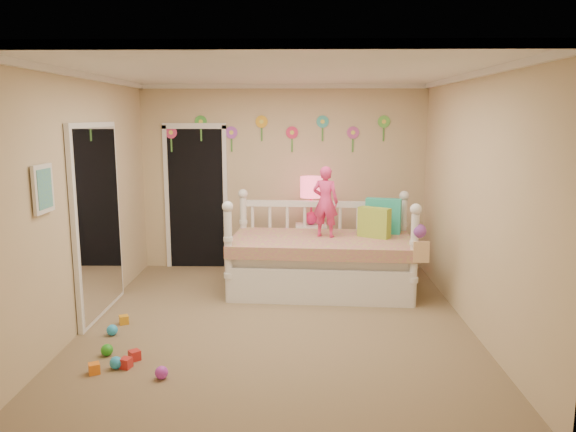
{
  "coord_description": "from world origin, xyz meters",
  "views": [
    {
      "loc": [
        0.23,
        -5.54,
        2.16
      ],
      "look_at": [
        0.1,
        0.6,
        1.05
      ],
      "focal_mm": 34.41,
      "sensor_mm": 36.0,
      "label": 1
    }
  ],
  "objects_px": {
    "child": "(325,202)",
    "table_lamp": "(311,193)",
    "daybed": "(321,243)",
    "nightstand": "(311,250)"
  },
  "relations": [
    {
      "from": "daybed",
      "to": "table_lamp",
      "type": "distance_m",
      "value": 0.9
    },
    {
      "from": "daybed",
      "to": "nightstand",
      "type": "bearing_deg",
      "value": 102.46
    },
    {
      "from": "table_lamp",
      "to": "nightstand",
      "type": "bearing_deg",
      "value": 0.0
    },
    {
      "from": "daybed",
      "to": "table_lamp",
      "type": "height_order",
      "value": "table_lamp"
    },
    {
      "from": "daybed",
      "to": "nightstand",
      "type": "height_order",
      "value": "daybed"
    },
    {
      "from": "child",
      "to": "table_lamp",
      "type": "relative_size",
      "value": 1.34
    },
    {
      "from": "table_lamp",
      "to": "daybed",
      "type": "bearing_deg",
      "value": -81.25
    },
    {
      "from": "daybed",
      "to": "table_lamp",
      "type": "bearing_deg",
      "value": 102.46
    },
    {
      "from": "daybed",
      "to": "child",
      "type": "relative_size",
      "value": 2.55
    },
    {
      "from": "child",
      "to": "table_lamp",
      "type": "xyz_separation_m",
      "value": [
        -0.16,
        0.67,
        0.02
      ]
    }
  ]
}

